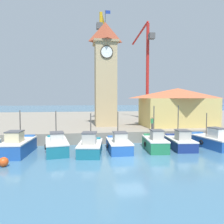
{
  "coord_description": "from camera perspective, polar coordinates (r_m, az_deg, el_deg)",
  "views": [
    {
      "loc": [
        -4.11,
        -17.49,
        5.13
      ],
      "look_at": [
        -0.27,
        8.68,
        3.5
      ],
      "focal_mm": 35.0,
      "sensor_mm": 36.0,
      "label": 1
    }
  ],
  "objects": [
    {
      "name": "fishing_boat_left_inner",
      "position": [
        21.59,
        -14.28,
        -8.34
      ],
      "size": [
        2.68,
        5.13,
        3.93
      ],
      "color": "#196B7F",
      "rests_on": "ground"
    },
    {
      "name": "quay_wharf",
      "position": [
        44.59,
        -3.01,
        -2.24
      ],
      "size": [
        120.0,
        40.0,
        1.3
      ],
      "primitive_type": "cube",
      "color": "gray",
      "rests_on": "ground"
    },
    {
      "name": "fishing_boat_left_outer",
      "position": [
        22.04,
        -23.31,
        -8.08
      ],
      "size": [
        2.5,
        4.88,
        4.03
      ],
      "color": "#2356A8",
      "rests_on": "ground"
    },
    {
      "name": "fishing_boat_right_inner",
      "position": [
        23.77,
        17.31,
        -7.42
      ],
      "size": [
        2.48,
        4.8,
        4.4
      ],
      "color": "navy",
      "rests_on": "ground"
    },
    {
      "name": "dock_worker_near_tower",
      "position": [
        26.76,
        10.45,
        -2.93
      ],
      "size": [
        0.34,
        0.22,
        1.62
      ],
      "color": "#33333D",
      "rests_on": "quay_wharf"
    },
    {
      "name": "mooring_buoy",
      "position": [
        18.74,
        -26.48,
        -11.59
      ],
      "size": [
        0.72,
        0.72,
        0.72
      ],
      "primitive_type": "sphere",
      "color": "#E54C19",
      "rests_on": "ground"
    },
    {
      "name": "clock_tower",
      "position": [
        31.07,
        -1.72,
        10.55
      ],
      "size": [
        3.4,
        3.4,
        16.01
      ],
      "color": "tan",
      "rests_on": "quay_wharf"
    },
    {
      "name": "warehouse_right",
      "position": [
        32.11,
        16.75,
        1.37
      ],
      "size": [
        10.19,
        5.96,
        5.29
      ],
      "color": "tan",
      "rests_on": "quay_wharf"
    },
    {
      "name": "ground_plane",
      "position": [
        18.68,
        4.82,
        -12.42
      ],
      "size": [
        300.0,
        300.0,
        0.0
      ],
      "primitive_type": "plane",
      "color": "teal"
    },
    {
      "name": "port_crane_far",
      "position": [
        39.19,
        -2.8,
        8.76
      ],
      "size": [
        3.26,
        8.69,
        18.93
      ],
      "color": "#976E11",
      "rests_on": "quay_wharf"
    },
    {
      "name": "port_crane_near",
      "position": [
        41.11,
        9.15,
        7.53
      ],
      "size": [
        2.64,
        7.47,
        17.93
      ],
      "color": "maroon",
      "rests_on": "quay_wharf"
    },
    {
      "name": "fishing_boat_mid_right",
      "position": [
        22.36,
        11.16,
        -7.84
      ],
      "size": [
        2.24,
        4.43,
        4.39
      ],
      "color": "#237A4C",
      "rests_on": "ground"
    },
    {
      "name": "fishing_boat_center",
      "position": [
        21.55,
        1.77,
        -8.39
      ],
      "size": [
        2.22,
        4.5,
        3.84
      ],
      "color": "#2356A8",
      "rests_on": "ground"
    },
    {
      "name": "fishing_boat_right_outer",
      "position": [
        25.31,
        24.4,
        -6.76
      ],
      "size": [
        2.6,
        5.29,
        3.59
      ],
      "color": "#2356A8",
      "rests_on": "ground"
    },
    {
      "name": "fishing_boat_mid_left",
      "position": [
        20.52,
        -5.72,
        -8.92
      ],
      "size": [
        2.68,
        4.64,
        3.75
      ],
      "color": "#196B7F",
      "rests_on": "ground"
    }
  ]
}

